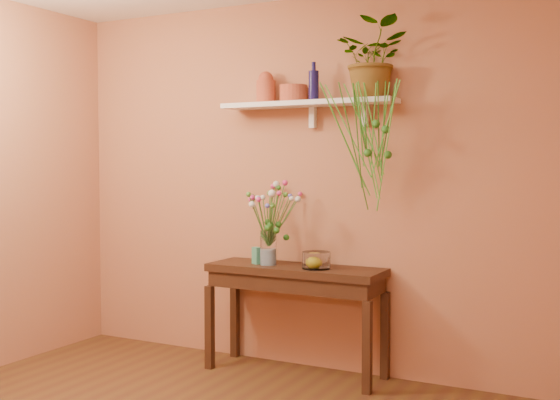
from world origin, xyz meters
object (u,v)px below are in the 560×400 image
object	(u,v)px
glass_vase	(268,250)
glass_bowl	(316,261)
sideboard	(295,282)
bouquet	(270,207)
terracotta_jug	(266,88)
blue_bottle	(314,85)
spider_plant	(374,59)

from	to	relation	value
glass_vase	glass_bowl	distance (m)	0.38
glass_vase	sideboard	bearing A→B (deg)	11.55
sideboard	bouquet	bearing A→B (deg)	-167.94
bouquet	glass_bowl	size ratio (longest dim) A/B	2.43
bouquet	glass_bowl	bearing A→B (deg)	-1.25
glass_bowl	terracotta_jug	bearing A→B (deg)	160.73
terracotta_jug	glass_bowl	bearing A→B (deg)	-19.27
sideboard	terracotta_jug	xyz separation A→B (m)	(-0.30, 0.12, 1.39)
terracotta_jug	glass_vase	distance (m)	1.19
terracotta_jug	glass_vase	world-z (taller)	terracotta_jug
blue_bottle	glass_bowl	world-z (taller)	blue_bottle
terracotta_jug	bouquet	size ratio (longest dim) A/B	0.49
sideboard	bouquet	size ratio (longest dim) A/B	2.68
blue_bottle	spider_plant	bearing A→B (deg)	5.68
glass_vase	blue_bottle	bearing A→B (deg)	20.56
spider_plant	glass_vase	size ratio (longest dim) A/B	2.15
blue_bottle	sideboard	bearing A→B (deg)	-145.40
glass_bowl	spider_plant	bearing A→B (deg)	24.88
sideboard	glass_bowl	world-z (taller)	glass_bowl
glass_bowl	bouquet	bearing A→B (deg)	178.75
glass_vase	glass_bowl	size ratio (longest dim) A/B	1.24
terracotta_jug	glass_vase	bearing A→B (deg)	-56.61
spider_plant	blue_bottle	bearing A→B (deg)	-174.32
sideboard	glass_bowl	size ratio (longest dim) A/B	6.50
bouquet	spider_plant	bearing A→B (deg)	12.19
glass_vase	glass_bowl	world-z (taller)	glass_vase
blue_bottle	terracotta_jug	bearing A→B (deg)	172.94
sideboard	glass_vase	world-z (taller)	glass_vase
bouquet	glass_bowl	distance (m)	0.51
spider_plant	bouquet	world-z (taller)	spider_plant
terracotta_jug	bouquet	xyz separation A→B (m)	(0.12, -0.16, -0.86)
bouquet	terracotta_jug	bearing A→B (deg)	127.11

